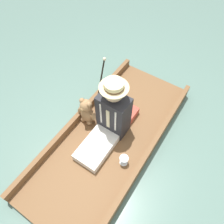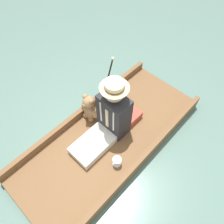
% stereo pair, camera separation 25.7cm
% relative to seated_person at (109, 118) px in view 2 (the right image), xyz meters
% --- Properties ---
extents(ground_plane, '(16.00, 16.00, 0.00)m').
position_rel_seated_person_xyz_m(ground_plane, '(-0.04, 0.05, -0.44)').
color(ground_plane, slate).
extents(punt_boat, '(1.10, 2.58, 0.22)m').
position_rel_seated_person_xyz_m(punt_boat, '(-0.04, 0.05, -0.38)').
color(punt_boat, brown).
rests_on(punt_boat, ground_plane).
extents(seat_cushion, '(0.37, 0.26, 0.11)m').
position_rel_seated_person_xyz_m(seat_cushion, '(0.02, -0.35, -0.28)').
color(seat_cushion, '#B24738').
rests_on(seat_cushion, punt_boat).
extents(seated_person, '(0.37, 0.82, 0.88)m').
position_rel_seated_person_xyz_m(seated_person, '(0.00, 0.00, 0.00)').
color(seated_person, white).
rests_on(seated_person, punt_boat).
extents(teddy_bear, '(0.30, 0.18, 0.43)m').
position_rel_seated_person_xyz_m(teddy_bear, '(0.35, 0.01, -0.13)').
color(teddy_bear, '#9E754C').
rests_on(teddy_bear, punt_boat).
extents(wine_glass, '(0.11, 0.11, 0.13)m').
position_rel_seated_person_xyz_m(wine_glass, '(-0.37, 0.26, -0.24)').
color(wine_glass, silver).
rests_on(wine_glass, punt_boat).
extents(walking_cane, '(0.04, 0.27, 0.72)m').
position_rel_seated_person_xyz_m(walking_cane, '(0.41, -0.40, 0.09)').
color(walking_cane, black).
rests_on(walking_cane, punt_boat).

